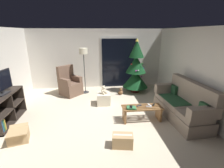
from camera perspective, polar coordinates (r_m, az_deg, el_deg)
ground_plane at (r=4.56m, az=-4.13°, el=-13.15°), size 7.00×7.00×0.00m
wall_back at (r=7.05m, az=-5.43°, el=8.89°), size 5.72×0.12×2.50m
wall_right at (r=5.03m, az=30.14°, el=2.85°), size 0.12×6.00×2.50m
patio_door_frame at (r=7.09m, az=2.54°, el=7.77°), size 1.60×0.02×2.20m
patio_door_glass at (r=7.08m, az=2.56°, el=7.34°), size 1.50×0.02×2.10m
couch at (r=4.94m, az=23.95°, el=-6.96°), size 0.88×1.98×1.08m
coffee_table at (r=4.55m, az=10.59°, el=-9.53°), size 1.10×0.40×0.41m
remote_graphite at (r=4.52m, az=9.63°, el=-7.56°), size 0.16×0.11×0.02m
remote_silver at (r=4.51m, az=13.00°, el=-7.86°), size 0.16×0.09×0.02m
remote_white at (r=4.61m, az=13.15°, el=-7.27°), size 0.09×0.16×0.02m
remote_black at (r=4.65m, az=14.58°, el=-7.16°), size 0.13×0.15×0.02m
book_stack at (r=4.33m, az=6.86°, el=-8.39°), size 0.27×0.23×0.06m
cell_phone at (r=4.30m, az=6.78°, el=-8.08°), size 0.11×0.16×0.01m
christmas_tree at (r=6.47m, az=8.48°, el=5.19°), size 1.01×1.01×2.14m
armchair at (r=6.47m, az=-14.83°, el=-0.20°), size 0.97×0.97×1.13m
floor_lamp at (r=6.29m, az=-10.08°, el=9.96°), size 0.32×0.32×1.78m
media_shelf at (r=5.16m, az=-34.03°, el=-7.72°), size 0.40×1.40×0.82m
television at (r=4.95m, az=-34.88°, el=0.37°), size 0.24×0.84×0.61m
ottoman at (r=5.48m, az=-3.04°, el=-5.27°), size 0.44×0.44×0.38m
teddy_bear_cream at (r=5.36m, az=-3.01°, el=-2.23°), size 0.21×0.22×0.29m
teddy_bear_chestnut_by_tree at (r=6.33m, az=3.15°, el=-2.72°), size 0.20×0.21×0.29m
cardboard_box_taped_mid_floor at (r=3.64m, az=3.81°, el=-19.47°), size 0.47×0.32×0.29m
cardboard_box_open_near_shelf at (r=4.32m, az=-30.34°, el=-15.70°), size 0.51×0.60×0.30m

